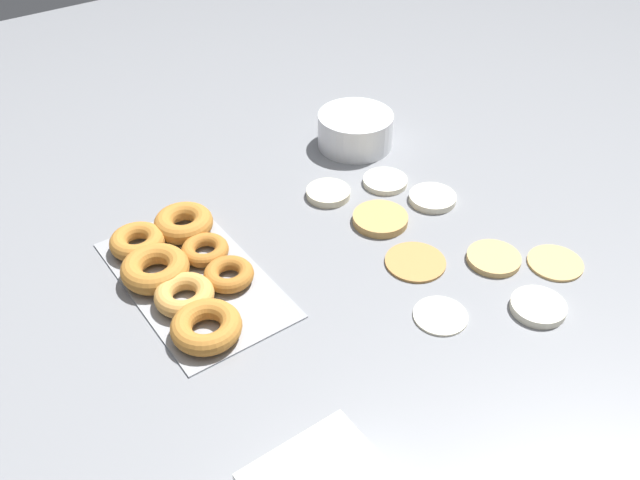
{
  "coord_description": "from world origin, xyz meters",
  "views": [
    {
      "loc": [
        0.64,
        -0.59,
        0.75
      ],
      "look_at": [
        -0.08,
        -0.08,
        0.04
      ],
      "focal_mm": 38.0,
      "sensor_mm": 36.0,
      "label": 1
    }
  ],
  "objects_px": {
    "pancake_0": "(415,261)",
    "pancake_3": "(380,219)",
    "pancake_6": "(556,262)",
    "pancake_4": "(494,258)",
    "pancake_8": "(328,193)",
    "donut_tray": "(183,269)",
    "pancake_2": "(538,307)",
    "pancake_7": "(385,181)",
    "pancake_1": "(432,198)",
    "pancake_5": "(441,315)",
    "batter_bowl": "(355,130)"
  },
  "relations": [
    {
      "from": "pancake_6",
      "to": "batter_bowl",
      "type": "bearing_deg",
      "value": -175.76
    },
    {
      "from": "pancake_3",
      "to": "pancake_4",
      "type": "distance_m",
      "value": 0.21
    },
    {
      "from": "pancake_8",
      "to": "pancake_6",
      "type": "bearing_deg",
      "value": 26.9
    },
    {
      "from": "pancake_0",
      "to": "pancake_3",
      "type": "relative_size",
      "value": 1.03
    },
    {
      "from": "pancake_1",
      "to": "pancake_7",
      "type": "height_order",
      "value": "pancake_1"
    },
    {
      "from": "pancake_8",
      "to": "donut_tray",
      "type": "relative_size",
      "value": 0.23
    },
    {
      "from": "pancake_0",
      "to": "pancake_8",
      "type": "relative_size",
      "value": 1.23
    },
    {
      "from": "pancake_0",
      "to": "pancake_4",
      "type": "distance_m",
      "value": 0.13
    },
    {
      "from": "pancake_0",
      "to": "pancake_8",
      "type": "xyz_separation_m",
      "value": [
        -0.24,
        -0.0,
        0.0
      ]
    },
    {
      "from": "pancake_2",
      "to": "batter_bowl",
      "type": "relative_size",
      "value": 0.55
    },
    {
      "from": "pancake_5",
      "to": "batter_bowl",
      "type": "xyz_separation_m",
      "value": [
        -0.48,
        0.21,
        0.03
      ]
    },
    {
      "from": "pancake_3",
      "to": "donut_tray",
      "type": "distance_m",
      "value": 0.37
    },
    {
      "from": "pancake_5",
      "to": "donut_tray",
      "type": "distance_m",
      "value": 0.42
    },
    {
      "from": "pancake_5",
      "to": "pancake_8",
      "type": "xyz_separation_m",
      "value": [
        -0.36,
        0.05,
        0.0
      ]
    },
    {
      "from": "pancake_6",
      "to": "donut_tray",
      "type": "relative_size",
      "value": 0.26
    },
    {
      "from": "pancake_0",
      "to": "pancake_6",
      "type": "bearing_deg",
      "value": 53.79
    },
    {
      "from": "pancake_2",
      "to": "pancake_5",
      "type": "height_order",
      "value": "pancake_2"
    },
    {
      "from": "batter_bowl",
      "to": "pancake_0",
      "type": "bearing_deg",
      "value": -22.87
    },
    {
      "from": "pancake_1",
      "to": "batter_bowl",
      "type": "bearing_deg",
      "value": 178.6
    },
    {
      "from": "pancake_1",
      "to": "pancake_3",
      "type": "bearing_deg",
      "value": -92.98
    },
    {
      "from": "pancake_1",
      "to": "pancake_7",
      "type": "relative_size",
      "value": 1.02
    },
    {
      "from": "batter_bowl",
      "to": "pancake_1",
      "type": "bearing_deg",
      "value": -1.4
    },
    {
      "from": "pancake_2",
      "to": "pancake_8",
      "type": "distance_m",
      "value": 0.45
    },
    {
      "from": "pancake_8",
      "to": "donut_tray",
      "type": "height_order",
      "value": "donut_tray"
    },
    {
      "from": "pancake_3",
      "to": "pancake_6",
      "type": "relative_size",
      "value": 1.08
    },
    {
      "from": "pancake_2",
      "to": "pancake_4",
      "type": "distance_m",
      "value": 0.13
    },
    {
      "from": "pancake_7",
      "to": "donut_tray",
      "type": "bearing_deg",
      "value": -87.65
    },
    {
      "from": "pancake_1",
      "to": "pancake_3",
      "type": "xyz_separation_m",
      "value": [
        -0.01,
        -0.12,
        0.0
      ]
    },
    {
      "from": "pancake_6",
      "to": "pancake_8",
      "type": "distance_m",
      "value": 0.43
    },
    {
      "from": "pancake_1",
      "to": "pancake_8",
      "type": "height_order",
      "value": "pancake_8"
    },
    {
      "from": "pancake_7",
      "to": "pancake_3",
      "type": "bearing_deg",
      "value": -44.06
    },
    {
      "from": "donut_tray",
      "to": "pancake_3",
      "type": "bearing_deg",
      "value": 78.65
    },
    {
      "from": "pancake_5",
      "to": "donut_tray",
      "type": "xyz_separation_m",
      "value": [
        -0.31,
        -0.28,
        0.01
      ]
    },
    {
      "from": "pancake_3",
      "to": "batter_bowl",
      "type": "distance_m",
      "value": 0.28
    },
    {
      "from": "pancake_7",
      "to": "batter_bowl",
      "type": "distance_m",
      "value": 0.16
    },
    {
      "from": "pancake_2",
      "to": "batter_bowl",
      "type": "distance_m",
      "value": 0.57
    },
    {
      "from": "pancake_1",
      "to": "pancake_8",
      "type": "xyz_separation_m",
      "value": [
        -0.13,
        -0.15,
        0.0
      ]
    },
    {
      "from": "pancake_3",
      "to": "pancake_4",
      "type": "height_order",
      "value": "pancake_3"
    },
    {
      "from": "pancake_8",
      "to": "pancake_2",
      "type": "bearing_deg",
      "value": 10.89
    },
    {
      "from": "pancake_6",
      "to": "pancake_4",
      "type": "bearing_deg",
      "value": -130.25
    },
    {
      "from": "pancake_5",
      "to": "pancake_4",
      "type": "bearing_deg",
      "value": 105.12
    },
    {
      "from": "pancake_7",
      "to": "donut_tray",
      "type": "distance_m",
      "value": 0.45
    },
    {
      "from": "pancake_0",
      "to": "pancake_7",
      "type": "bearing_deg",
      "value": 152.32
    },
    {
      "from": "pancake_0",
      "to": "batter_bowl",
      "type": "xyz_separation_m",
      "value": [
        -0.36,
        0.15,
        0.03
      ]
    },
    {
      "from": "pancake_3",
      "to": "pancake_5",
      "type": "relative_size",
      "value": 1.18
    },
    {
      "from": "pancake_6",
      "to": "batter_bowl",
      "type": "relative_size",
      "value": 0.59
    },
    {
      "from": "pancake_1",
      "to": "batter_bowl",
      "type": "distance_m",
      "value": 0.25
    },
    {
      "from": "pancake_4",
      "to": "batter_bowl",
      "type": "height_order",
      "value": "batter_bowl"
    },
    {
      "from": "pancake_0",
      "to": "pancake_3",
      "type": "distance_m",
      "value": 0.13
    },
    {
      "from": "pancake_0",
      "to": "pancake_6",
      "type": "relative_size",
      "value": 1.11
    }
  ]
}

